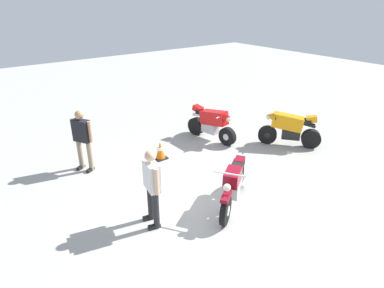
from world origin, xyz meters
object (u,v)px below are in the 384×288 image
(motorcycle_red_sportbike, at_px, (212,123))
(motorcycle_maroon_cruiser, at_px, (234,185))
(traffic_cone, at_px, (160,150))
(motorcycle_orange_sportbike, at_px, (290,128))
(person_in_black_shirt, at_px, (82,137))
(person_in_white_shirt, at_px, (152,183))

(motorcycle_red_sportbike, bearing_deg, motorcycle_maroon_cruiser, -42.59)
(motorcycle_maroon_cruiser, bearing_deg, traffic_cone, -122.25)
(motorcycle_orange_sportbike, relative_size, traffic_cone, 3.09)
(traffic_cone, bearing_deg, person_in_black_shirt, -19.22)
(person_in_black_shirt, xyz_separation_m, traffic_cone, (-1.99, 0.69, -0.73))
(person_in_white_shirt, relative_size, traffic_cone, 3.24)
(person_in_white_shirt, xyz_separation_m, traffic_cone, (-1.74, -2.49, -0.73))
(motorcycle_maroon_cruiser, xyz_separation_m, person_in_white_shirt, (1.82, -0.51, 0.46))
(person_in_white_shirt, xyz_separation_m, person_in_black_shirt, (0.25, -3.19, 0.00))
(person_in_white_shirt, relative_size, person_in_black_shirt, 1.00)
(motorcycle_maroon_cruiser, xyz_separation_m, person_in_black_shirt, (2.07, -3.70, 0.47))
(motorcycle_red_sportbike, distance_m, person_in_black_shirt, 4.16)
(person_in_black_shirt, bearing_deg, motorcycle_red_sportbike, 143.63)
(motorcycle_maroon_cruiser, relative_size, person_in_black_shirt, 1.05)
(motorcycle_maroon_cruiser, bearing_deg, motorcycle_orange_sportbike, 165.78)
(traffic_cone, bearing_deg, motorcycle_maroon_cruiser, 91.58)
(motorcycle_maroon_cruiser, distance_m, person_in_black_shirt, 4.27)
(traffic_cone, bearing_deg, motorcycle_red_sportbike, -175.65)
(motorcycle_orange_sportbike, bearing_deg, motorcycle_red_sportbike, 3.04)
(person_in_black_shirt, bearing_deg, traffic_cone, 131.80)
(person_in_black_shirt, height_order, traffic_cone, person_in_black_shirt)
(person_in_white_shirt, bearing_deg, motorcycle_orange_sportbike, -160.87)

